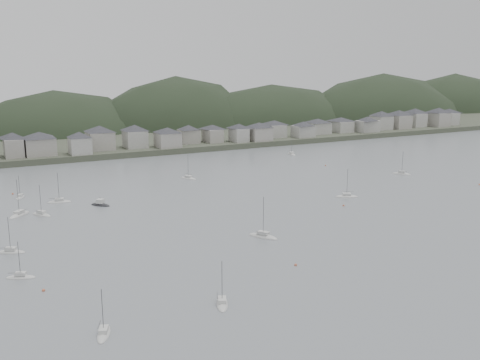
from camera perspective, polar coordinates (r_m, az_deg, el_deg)
ground at (r=131.60m, az=15.28°, el=-8.76°), size 900.00×900.00×0.00m
far_shore_land at (r=396.31m, az=-14.77°, el=5.38°), size 900.00×250.00×3.00m
forested_ridge at (r=374.40m, az=-13.07°, el=3.11°), size 851.55×103.94×102.57m
waterfront_town at (r=306.88m, az=-0.85°, el=5.23°), size 451.48×28.46×12.92m
sailboat_lead at (r=178.45m, az=-20.28°, el=-3.47°), size 6.22×7.65×10.38m
moored_fleet at (r=172.80m, az=-4.72°, el=-3.24°), size 253.15×165.64×12.85m
motor_launch_far at (r=184.70m, az=-14.58°, el=-2.54°), size 6.62×7.17×3.73m
mooring_buoys at (r=172.50m, az=5.82°, el=-3.29°), size 165.36×122.80×0.70m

